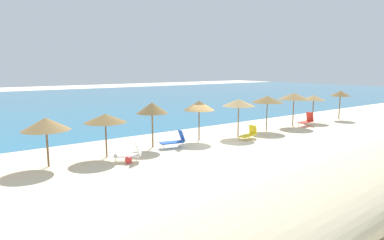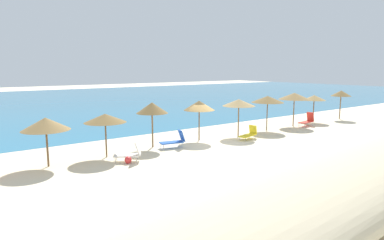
# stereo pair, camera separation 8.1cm
# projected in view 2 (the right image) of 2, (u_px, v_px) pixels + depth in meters

# --- Properties ---
(ground_plane) EXTENTS (160.00, 160.00, 0.00)m
(ground_plane) POSITION_uv_depth(u_px,v_px,m) (212.00, 143.00, 22.25)
(ground_plane) COLOR beige
(sea_water) EXTENTS (160.00, 57.94, 0.01)m
(sea_water) POSITION_uv_depth(u_px,v_px,m) (67.00, 101.00, 49.49)
(sea_water) COLOR teal
(sea_water) RESTS_ON ground_plane
(beach_umbrella_2) EXTENTS (2.38, 2.38, 2.53)m
(beach_umbrella_2) POSITION_uv_depth(u_px,v_px,m) (46.00, 124.00, 16.59)
(beach_umbrella_2) COLOR brown
(beach_umbrella_2) RESTS_ON ground_plane
(beach_umbrella_3) EXTENTS (2.33, 2.33, 2.47)m
(beach_umbrella_3) POSITION_uv_depth(u_px,v_px,m) (105.00, 118.00, 18.36)
(beach_umbrella_3) COLOR brown
(beach_umbrella_3) RESTS_ON ground_plane
(beach_umbrella_4) EXTENTS (1.99, 1.99, 2.86)m
(beach_umbrella_4) POSITION_uv_depth(u_px,v_px,m) (152.00, 108.00, 20.67)
(beach_umbrella_4) COLOR brown
(beach_umbrella_4) RESTS_ON ground_plane
(beach_umbrella_5) EXTENTS (2.15, 2.15, 2.76)m
(beach_umbrella_5) POSITION_uv_depth(u_px,v_px,m) (199.00, 105.00, 22.76)
(beach_umbrella_5) COLOR brown
(beach_umbrella_5) RESTS_ON ground_plane
(beach_umbrella_6) EXTENTS (2.39, 2.39, 2.72)m
(beach_umbrella_6) POSITION_uv_depth(u_px,v_px,m) (239.00, 103.00, 24.16)
(beach_umbrella_6) COLOR brown
(beach_umbrella_6) RESTS_ON ground_plane
(beach_umbrella_7) EXTENTS (2.58, 2.58, 2.78)m
(beach_umbrella_7) POSITION_uv_depth(u_px,v_px,m) (268.00, 99.00, 26.37)
(beach_umbrella_7) COLOR brown
(beach_umbrella_7) RESTS_ON ground_plane
(beach_umbrella_8) EXTENTS (2.68, 2.68, 2.87)m
(beach_umbrella_8) POSITION_uv_depth(u_px,v_px,m) (294.00, 96.00, 28.37)
(beach_umbrella_8) COLOR brown
(beach_umbrella_8) RESTS_ON ground_plane
(beach_umbrella_9) EXTENTS (2.09, 2.09, 2.48)m
(beach_umbrella_9) POSITION_uv_depth(u_px,v_px,m) (314.00, 98.00, 30.66)
(beach_umbrella_9) COLOR brown
(beach_umbrella_9) RESTS_ON ground_plane
(beach_umbrella_10) EXTENTS (1.90, 1.90, 2.80)m
(beach_umbrella_10) POSITION_uv_depth(u_px,v_px,m) (341.00, 93.00, 32.25)
(beach_umbrella_10) COLOR brown
(beach_umbrella_10) RESTS_ON ground_plane
(lounge_chair_1) EXTENTS (1.57, 1.32, 1.09)m
(lounge_chair_1) POSITION_uv_depth(u_px,v_px,m) (130.00, 153.00, 17.76)
(lounge_chair_1) COLOR white
(lounge_chair_1) RESTS_ON ground_plane
(lounge_chair_2) EXTENTS (1.76, 0.82, 1.17)m
(lounge_chair_2) POSITION_uv_depth(u_px,v_px,m) (307.00, 120.00, 28.64)
(lounge_chair_2) COLOR red
(lounge_chair_2) RESTS_ON ground_plane
(lounge_chair_3) EXTENTS (1.66, 0.95, 1.11)m
(lounge_chair_3) POSITION_uv_depth(u_px,v_px,m) (175.00, 140.00, 20.86)
(lounge_chair_3) COLOR blue
(lounge_chair_3) RESTS_ON ground_plane
(lounge_chair_4) EXTENTS (1.70, 0.94, 0.93)m
(lounge_chair_4) POSITION_uv_depth(u_px,v_px,m) (249.00, 134.00, 23.41)
(lounge_chair_4) COLOR yellow
(lounge_chair_4) RESTS_ON ground_plane
(beach_ball) EXTENTS (0.38, 0.38, 0.38)m
(beach_ball) POSITION_uv_depth(u_px,v_px,m) (128.00, 160.00, 17.43)
(beach_ball) COLOR red
(beach_ball) RESTS_ON ground_plane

